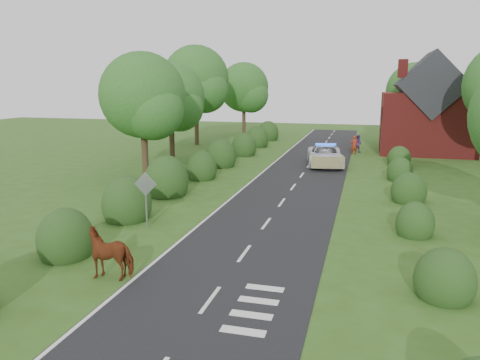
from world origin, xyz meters
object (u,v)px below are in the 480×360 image
(cow, at_px, (112,256))
(pedestrian_purple, at_px, (358,143))
(pedestrian_red, at_px, (354,145))
(road_sign, at_px, (146,192))
(police_van, at_px, (325,156))

(cow, relative_size, pedestrian_purple, 1.18)
(pedestrian_red, bearing_deg, pedestrian_purple, -116.06)
(pedestrian_purple, bearing_deg, pedestrian_red, 110.42)
(road_sign, bearing_deg, cow, -76.23)
(cow, bearing_deg, road_sign, -175.19)
(cow, bearing_deg, pedestrian_red, 158.02)
(pedestrian_red, bearing_deg, police_van, 56.66)
(road_sign, distance_m, police_van, 19.51)
(police_van, distance_m, pedestrian_purple, 8.43)
(police_van, xyz_separation_m, pedestrian_red, (2.00, 6.50, 0.08))
(road_sign, distance_m, pedestrian_purple, 27.92)
(road_sign, relative_size, pedestrian_red, 1.45)
(cow, xyz_separation_m, pedestrian_purple, (7.23, 31.70, 0.14))
(road_sign, xyz_separation_m, pedestrian_red, (8.21, 24.98, -0.78))
(cow, distance_m, pedestrian_red, 30.88)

